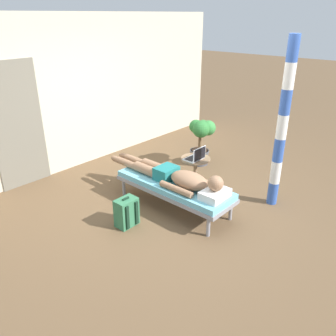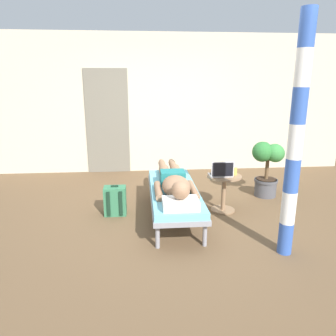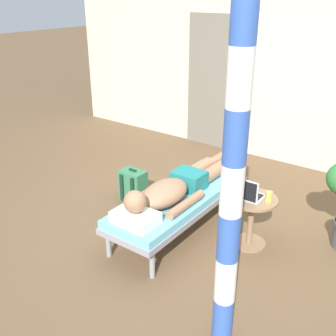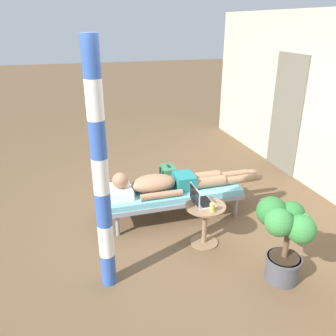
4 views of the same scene
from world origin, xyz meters
TOP-DOWN VIEW (x-y plane):
  - ground_plane at (0.00, 0.00)m, footprint 40.00×40.00m
  - house_wall_back at (-0.06, 2.43)m, footprint 7.60×0.20m
  - house_door_panel at (-1.14, 2.32)m, footprint 0.84×0.03m
  - lounge_chair at (-0.06, -0.06)m, footprint 0.63×1.84m
  - person_reclining at (-0.06, -0.10)m, footprint 0.53×2.17m
  - side_table at (0.67, 0.10)m, footprint 0.48×0.48m
  - laptop at (0.61, 0.05)m, footprint 0.31×0.24m
  - drink_glass at (0.82, 0.12)m, footprint 0.06×0.06m
  - backpack at (-0.86, 0.10)m, footprint 0.30×0.26m
  - porch_post at (1.03, -1.10)m, footprint 0.15×0.15m

SIDE VIEW (x-z plane):
  - ground_plane at x=0.00m, z-range 0.00..0.00m
  - backpack at x=-0.86m, z-range -0.02..0.41m
  - lounge_chair at x=-0.06m, z-range 0.14..0.56m
  - side_table at x=0.67m, z-range 0.09..0.62m
  - person_reclining at x=-0.06m, z-range 0.36..0.68m
  - drink_glass at x=0.82m, z-range 0.52..0.63m
  - laptop at x=0.61m, z-range 0.47..0.69m
  - house_door_panel at x=-1.14m, z-range 0.00..2.04m
  - porch_post at x=1.03m, z-range 0.00..2.44m
  - house_wall_back at x=-0.06m, z-range 0.00..2.70m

